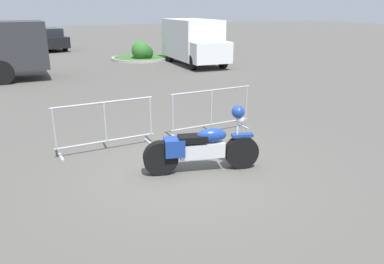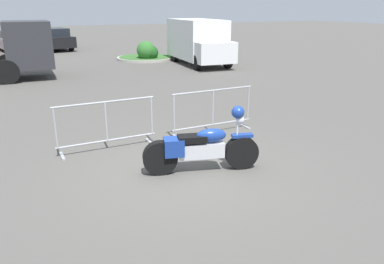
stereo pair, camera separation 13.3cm
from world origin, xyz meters
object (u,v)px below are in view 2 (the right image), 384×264
(parked_car_black, at_px, (53,39))
(pedestrian, at_px, (177,38))
(motorcycle, at_px, (202,147))
(parked_car_silver, at_px, (12,41))
(crowd_barrier_near, at_px, (106,125))
(delivery_van, at_px, (198,41))
(crowd_barrier_far, at_px, (213,111))

(parked_car_black, xyz_separation_m, pedestrian, (7.50, -4.85, 0.15))
(motorcycle, distance_m, parked_car_silver, 23.85)
(crowd_barrier_near, relative_size, pedestrian, 1.27)
(crowd_barrier_near, height_order, parked_car_black, parked_car_black)
(parked_car_black, bearing_deg, delivery_van, -160.52)
(crowd_barrier_far, bearing_deg, parked_car_silver, 99.81)
(crowd_barrier_far, height_order, parked_car_silver, parked_car_silver)
(parked_car_silver, bearing_deg, motorcycle, 176.16)
(delivery_van, bearing_deg, pedestrian, 171.35)
(crowd_barrier_near, distance_m, pedestrian, 18.70)
(pedestrian, bearing_deg, parked_car_silver, -7.39)
(delivery_van, height_order, parked_car_black, delivery_van)
(crowd_barrier_near, xyz_separation_m, parked_car_silver, (-1.18, 21.82, 0.16))
(motorcycle, relative_size, delivery_van, 0.42)
(parked_car_silver, bearing_deg, crowd_barrier_near, 173.30)
(crowd_barrier_near, relative_size, delivery_van, 0.42)
(crowd_barrier_far, xyz_separation_m, parked_car_silver, (-3.77, 21.82, 0.16))
(parked_car_silver, bearing_deg, parked_car_black, -112.19)
(parked_car_silver, distance_m, parked_car_black, 2.73)
(parked_car_silver, xyz_separation_m, pedestrian, (10.17, -5.43, 0.21))
(crowd_barrier_near, bearing_deg, parked_car_silver, 93.10)
(delivery_van, distance_m, parked_car_silver, 14.35)
(parked_car_black, distance_m, pedestrian, 8.94)
(motorcycle, distance_m, crowd_barrier_far, 2.29)
(crowd_barrier_far, height_order, delivery_van, delivery_van)
(crowd_barrier_near, xyz_separation_m, parked_car_black, (1.48, 21.24, 0.21))
(motorcycle, bearing_deg, pedestrian, 83.37)
(delivery_van, xyz_separation_m, parked_car_black, (-6.06, 10.80, -0.48))
(parked_car_silver, distance_m, pedestrian, 11.53)
(crowd_barrier_far, bearing_deg, motorcycle, -124.42)
(motorcycle, height_order, parked_car_black, parked_car_black)
(parked_car_silver, xyz_separation_m, parked_car_black, (2.66, -0.58, 0.06))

